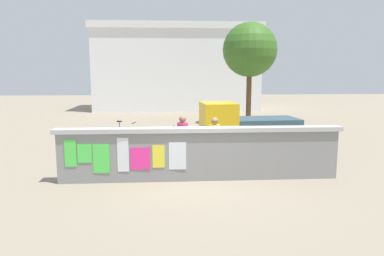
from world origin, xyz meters
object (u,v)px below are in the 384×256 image
(auto_rickshaw_truck, at_px, (244,128))
(bicycle_far, at_px, (117,149))
(motorcycle, at_px, (161,138))
(bicycle_near, at_px, (123,135))
(person_walking, at_px, (183,136))
(tree_roadside, at_px, (250,50))
(person_bystander, at_px, (215,138))

(auto_rickshaw_truck, distance_m, bicycle_far, 4.71)
(motorcycle, relative_size, bicycle_near, 1.11)
(person_walking, height_order, tree_roadside, tree_roadside)
(motorcycle, relative_size, bicycle_far, 1.09)
(bicycle_far, bearing_deg, person_walking, -26.88)
(tree_roadside, bearing_deg, bicycle_far, -128.36)
(auto_rickshaw_truck, height_order, motorcycle, auto_rickshaw_truck)
(auto_rickshaw_truck, bearing_deg, tree_roadside, 76.17)
(bicycle_far, relative_size, person_bystander, 1.06)
(motorcycle, bearing_deg, auto_rickshaw_truck, -10.02)
(auto_rickshaw_truck, distance_m, person_bystander, 2.96)
(motorcycle, relative_size, person_walking, 1.15)
(bicycle_far, height_order, tree_roadside, tree_roadside)
(bicycle_near, bearing_deg, person_walking, -59.43)
(person_walking, xyz_separation_m, person_bystander, (0.94, -0.54, 0.00))
(bicycle_near, bearing_deg, person_bystander, -53.83)
(tree_roadside, bearing_deg, motorcycle, -126.72)
(bicycle_near, xyz_separation_m, person_walking, (2.31, -3.92, 0.62))
(tree_roadside, bearing_deg, auto_rickshaw_truck, -103.83)
(bicycle_far, height_order, person_bystander, person_bystander)
(motorcycle, distance_m, bicycle_near, 2.07)
(auto_rickshaw_truck, distance_m, person_walking, 3.14)
(motorcycle, bearing_deg, bicycle_far, -134.78)
(person_bystander, bearing_deg, bicycle_near, 126.17)
(auto_rickshaw_truck, height_order, bicycle_near, auto_rickshaw_truck)
(bicycle_far, distance_m, person_walking, 2.54)
(person_walking, bearing_deg, tree_roadside, 65.60)
(auto_rickshaw_truck, xyz_separation_m, bicycle_near, (-4.70, 1.88, -0.54))
(auto_rickshaw_truck, relative_size, person_walking, 2.28)
(auto_rickshaw_truck, xyz_separation_m, person_bystander, (-1.45, -2.58, 0.09))
(motorcycle, bearing_deg, person_walking, -74.19)
(bicycle_far, relative_size, tree_roadside, 0.30)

